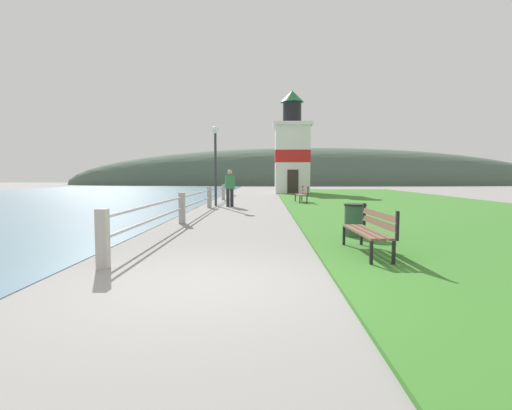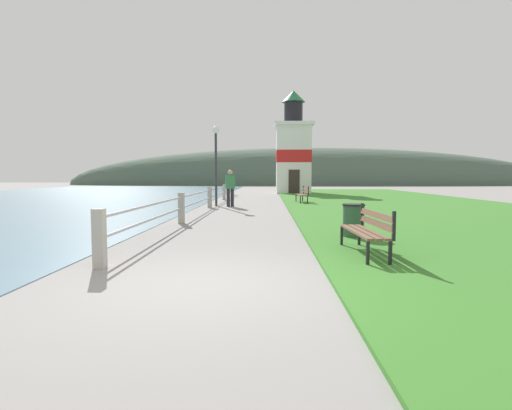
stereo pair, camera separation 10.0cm
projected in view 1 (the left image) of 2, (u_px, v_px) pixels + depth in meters
ground_plane at (201, 286)px, 5.49m from camera, size 160.00×160.00×0.00m
grass_verge at (402, 205)px, 20.35m from camera, size 12.00×45.32×0.06m
seawall_railing at (209, 195)px, 18.79m from camera, size 0.18×24.86×0.98m
park_bench_near at (371, 228)px, 7.46m from camera, size 0.56×1.93×0.94m
park_bench_midway at (303, 194)px, 21.74m from camera, size 0.58×1.82×0.94m
lighthouse at (292, 152)px, 33.86m from camera, size 3.26×3.26×8.65m
person_strolling at (230, 187)px, 19.42m from camera, size 0.49×0.36×1.80m
trash_bin at (355, 221)px, 9.57m from camera, size 0.54×0.54×0.84m
lamp_post at (215, 151)px, 19.82m from camera, size 0.36×0.36×3.96m
distant_hillside at (309, 185)px, 65.32m from camera, size 80.00×16.00×12.00m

